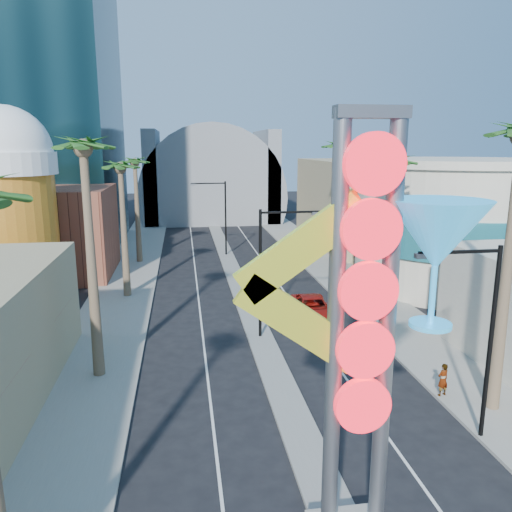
{
  "coord_description": "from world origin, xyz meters",
  "views": [
    {
      "loc": [
        -4.48,
        -8.67,
        11.61
      ],
      "look_at": [
        -0.07,
        21.26,
        4.93
      ],
      "focal_mm": 35.0,
      "sensor_mm": 36.0,
      "label": 1
    }
  ],
  "objects_px": {
    "neon_sign": "(393,316)",
    "red_pickup": "(312,308)",
    "pedestrian_b": "(387,299)",
    "pedestrian_a": "(443,380)"
  },
  "relations": [
    {
      "from": "neon_sign",
      "to": "red_pickup",
      "type": "relative_size",
      "value": 2.36
    },
    {
      "from": "pedestrian_b",
      "to": "neon_sign",
      "type": "bearing_deg",
      "value": 58.81
    },
    {
      "from": "neon_sign",
      "to": "red_pickup",
      "type": "xyz_separation_m",
      "value": [
        3.26,
        20.12,
        -6.57
      ]
    },
    {
      "from": "neon_sign",
      "to": "pedestrian_a",
      "type": "xyz_separation_m",
      "value": [
        6.48,
        8.36,
        -6.36
      ]
    },
    {
      "from": "pedestrian_a",
      "to": "pedestrian_b",
      "type": "xyz_separation_m",
      "value": [
        2.39,
        12.16,
        0.08
      ]
    },
    {
      "from": "pedestrian_a",
      "to": "pedestrian_b",
      "type": "relative_size",
      "value": 0.91
    },
    {
      "from": "neon_sign",
      "to": "pedestrian_b",
      "type": "relative_size",
      "value": 7.15
    },
    {
      "from": "red_pickup",
      "to": "pedestrian_a",
      "type": "distance_m",
      "value": 12.2
    },
    {
      "from": "neon_sign",
      "to": "pedestrian_b",
      "type": "height_order",
      "value": "neon_sign"
    },
    {
      "from": "red_pickup",
      "to": "pedestrian_b",
      "type": "distance_m",
      "value": 5.63
    }
  ]
}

